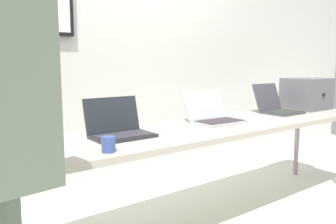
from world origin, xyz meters
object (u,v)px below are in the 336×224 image
object	(u,v)px
laptop_station_2	(213,115)
coffee_mug	(108,144)
equipment_box	(306,94)
laptop_station_1	(119,128)
laptop_station_3	(277,106)
workbench	(201,132)

from	to	relation	value
laptop_station_2	coffee_mug	size ratio (longest dim) A/B	4.76
equipment_box	laptop_station_2	xyz separation A→B (m)	(-1.28, 0.00, -0.10)
laptop_station_1	laptop_station_3	distance (m)	1.65
workbench	laptop_station_3	xyz separation A→B (m)	(1.01, 0.09, 0.11)
laptop_station_1	laptop_station_2	distance (m)	0.83
workbench	laptop_station_1	world-z (taller)	laptop_station_1
coffee_mug	workbench	bearing A→B (deg)	16.06
laptop_station_2	laptop_station_3	world-z (taller)	laptop_station_3
laptop_station_1	laptop_station_3	xyz separation A→B (m)	(1.65, 0.04, 0.00)
laptop_station_3	coffee_mug	xyz separation A→B (m)	(-1.88, -0.34, -0.02)
laptop_station_1	laptop_station_3	bearing A→B (deg)	1.27
workbench	laptop_station_3	world-z (taller)	laptop_station_3
workbench	laptop_station_1	bearing A→B (deg)	175.42
workbench	laptop_station_2	distance (m)	0.23
workbench	equipment_box	distance (m)	1.48
laptop_station_2	coffee_mug	world-z (taller)	laptop_station_2
equipment_box	coffee_mug	world-z (taller)	equipment_box
workbench	laptop_station_3	distance (m)	1.02
workbench	laptop_station_3	size ratio (longest dim) A/B	9.68
equipment_box	laptop_station_3	world-z (taller)	equipment_box
workbench	laptop_station_1	size ratio (longest dim) A/B	9.28
laptop_station_3	equipment_box	bearing A→B (deg)	-1.66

